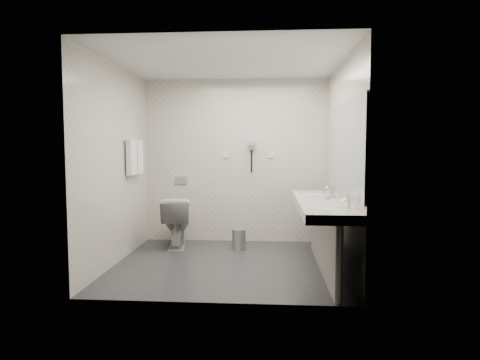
{
  "coord_description": "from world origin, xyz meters",
  "views": [
    {
      "loc": [
        0.51,
        -5.06,
        1.47
      ],
      "look_at": [
        0.15,
        0.15,
        1.05
      ],
      "focal_mm": 30.9,
      "sensor_mm": 36.0,
      "label": 1
    }
  ],
  "objects": [
    {
      "name": "basin_far",
      "position": [
        1.12,
        0.45,
        0.83
      ],
      "size": [
        0.4,
        0.31,
        0.05
      ],
      "primitive_type": "ellipsoid",
      "color": "silver",
      "rests_on": "vanity_counter"
    },
    {
      "name": "wall_back",
      "position": [
        0.0,
        1.3,
        1.25
      ],
      "size": [
        2.8,
        0.0,
        2.8
      ],
      "primitive_type": "plane",
      "rotation": [
        1.57,
        0.0,
        0.0
      ],
      "color": "beige",
      "rests_on": "floor"
    },
    {
      "name": "toilet",
      "position": [
        -0.84,
        0.85,
        0.37
      ],
      "size": [
        0.51,
        0.78,
        0.74
      ],
      "primitive_type": "imported",
      "rotation": [
        0.0,
        0.0,
        3.29
      ],
      "color": "silver",
      "rests_on": "floor"
    },
    {
      "name": "faucet_near",
      "position": [
        1.32,
        -0.85,
        0.92
      ],
      "size": [
        0.04,
        0.04,
        0.15
      ],
      "primitive_type": "cylinder",
      "color": "silver",
      "rests_on": "vanity_counter"
    },
    {
      "name": "soap_bottle_a",
      "position": [
        1.18,
        -0.2,
        0.9
      ],
      "size": [
        0.06,
        0.06,
        0.1
      ],
      "primitive_type": "imported",
      "rotation": [
        0.0,
        0.0,
        0.51
      ],
      "color": "white",
      "rests_on": "vanity_counter"
    },
    {
      "name": "towel_far",
      "position": [
        -1.34,
        0.69,
        1.33
      ],
      "size": [
        0.07,
        0.24,
        0.48
      ],
      "primitive_type": "cube",
      "color": "white",
      "rests_on": "towel_rail"
    },
    {
      "name": "switch_plate_b",
      "position": [
        0.55,
        1.29,
        1.35
      ],
      "size": [
        0.09,
        0.02,
        0.09
      ],
      "primitive_type": "cube",
      "color": "silver",
      "rests_on": "wall_back"
    },
    {
      "name": "vanity_post_far",
      "position": [
        1.18,
        0.84,
        0.38
      ],
      "size": [
        0.06,
        0.06,
        0.75
      ],
      "primitive_type": "cylinder",
      "color": "silver",
      "rests_on": "floor"
    },
    {
      "name": "basin_near",
      "position": [
        1.12,
        -0.85,
        0.83
      ],
      "size": [
        0.4,
        0.31,
        0.05
      ],
      "primitive_type": "ellipsoid",
      "color": "silver",
      "rests_on": "vanity_counter"
    },
    {
      "name": "glass_right",
      "position": [
        1.32,
        0.11,
        0.91
      ],
      "size": [
        0.07,
        0.07,
        0.12
      ],
      "primitive_type": "cylinder",
      "rotation": [
        0.0,
        0.0,
        -0.2
      ],
      "color": "silver",
      "rests_on": "vanity_counter"
    },
    {
      "name": "dryer_cord",
      "position": [
        0.25,
        1.26,
        1.25
      ],
      "size": [
        0.02,
        0.02,
        0.35
      ],
      "primitive_type": "cylinder",
      "color": "black",
      "rests_on": "dryer_cradle"
    },
    {
      "name": "floor",
      "position": [
        0.0,
        0.0,
        0.0
      ],
      "size": [
        2.8,
        2.8,
        0.0
      ],
      "primitive_type": "plane",
      "color": "#26262B",
      "rests_on": "ground"
    },
    {
      "name": "mirror",
      "position": [
        1.39,
        -0.2,
        1.45
      ],
      "size": [
        0.02,
        2.2,
        1.05
      ],
      "primitive_type": "cube",
      "color": "#B2BCC6",
      "rests_on": "wall_right"
    },
    {
      "name": "bin_lid",
      "position": [
        0.09,
        0.76,
        0.29
      ],
      "size": [
        0.2,
        0.2,
        0.02
      ],
      "primitive_type": "cylinder",
      "color": "#B2B5BA",
      "rests_on": "pedal_bin"
    },
    {
      "name": "dryer_cradle",
      "position": [
        0.25,
        1.27,
        1.5
      ],
      "size": [
        0.1,
        0.04,
        0.14
      ],
      "primitive_type": "cube",
      "color": "#95969A",
      "rests_on": "wall_back"
    },
    {
      "name": "switch_plate_a",
      "position": [
        -0.15,
        1.29,
        1.35
      ],
      "size": [
        0.09,
        0.02,
        0.09
      ],
      "primitive_type": "cube",
      "color": "silver",
      "rests_on": "wall_back"
    },
    {
      "name": "flush_plate",
      "position": [
        -0.85,
        1.29,
        0.95
      ],
      "size": [
        0.18,
        0.02,
        0.12
      ],
      "primitive_type": "cube",
      "color": "#B2B5BA",
      "rests_on": "wall_back"
    },
    {
      "name": "wall_left",
      "position": [
        -1.4,
        0.0,
        1.25
      ],
      "size": [
        0.0,
        2.6,
        2.6
      ],
      "primitive_type": "plane",
      "rotation": [
        1.57,
        0.0,
        1.57
      ],
      "color": "beige",
      "rests_on": "floor"
    },
    {
      "name": "towel_rail",
      "position": [
        -1.35,
        0.55,
        1.55
      ],
      "size": [
        0.02,
        0.62,
        0.02
      ],
      "primitive_type": "cylinder",
      "rotation": [
        1.57,
        0.0,
        0.0
      ],
      "color": "silver",
      "rests_on": "wall_left"
    },
    {
      "name": "towel_near",
      "position": [
        -1.34,
        0.41,
        1.33
      ],
      "size": [
        0.07,
        0.24,
        0.48
      ],
      "primitive_type": "cube",
      "color": "white",
      "rests_on": "towel_rail"
    },
    {
      "name": "dryer_barrel",
      "position": [
        0.25,
        1.2,
        1.53
      ],
      "size": [
        0.08,
        0.14,
        0.08
      ],
      "primitive_type": "cylinder",
      "rotation": [
        1.57,
        0.0,
        0.0
      ],
      "color": "#95969A",
      "rests_on": "dryer_cradle"
    },
    {
      "name": "soap_bottle_b",
      "position": [
        1.22,
        -0.08,
        0.9
      ],
      "size": [
        0.1,
        0.1,
        0.09
      ],
      "primitive_type": "imported",
      "rotation": [
        0.0,
        0.0,
        -0.78
      ],
      "color": "white",
      "rests_on": "vanity_counter"
    },
    {
      "name": "wall_front",
      "position": [
        0.0,
        -1.3,
        1.25
      ],
      "size": [
        2.8,
        0.0,
        2.8
      ],
      "primitive_type": "plane",
      "rotation": [
        -1.57,
        0.0,
        0.0
      ],
      "color": "beige",
      "rests_on": "floor"
    },
    {
      "name": "vanity_post_near",
      "position": [
        1.18,
        -1.24,
        0.38
      ],
      "size": [
        0.06,
        0.06,
        0.75
      ],
      "primitive_type": "cylinder",
      "color": "silver",
      "rests_on": "floor"
    },
    {
      "name": "wall_right",
      "position": [
        1.4,
        0.0,
        1.25
      ],
      "size": [
        0.0,
        2.6,
        2.6
      ],
      "primitive_type": "plane",
      "rotation": [
        1.57,
        0.0,
        -1.57
      ],
      "color": "beige",
      "rests_on": "floor"
    },
    {
      "name": "vanity_panel",
      "position": [
        1.15,
        -0.2,
        0.38
      ],
      "size": [
        0.03,
        2.15,
        0.75
      ],
      "primitive_type": "cube",
      "color": "gray",
      "rests_on": "floor"
    },
    {
      "name": "faucet_far",
      "position": [
        1.32,
        0.45,
        0.92
      ],
      "size": [
        0.04,
        0.04,
        0.15
      ],
      "primitive_type": "cylinder",
      "color": "silver",
      "rests_on": "vanity_counter"
    },
    {
      "name": "ceiling",
      "position": [
        0.0,
        0.0,
        2.5
      ],
      "size": [
        2.8,
        2.8,
        0.0
      ],
      "primitive_type": "plane",
      "rotation": [
        3.14,
        0.0,
        0.0
      ],
      "color": "silver",
      "rests_on": "wall_back"
    },
    {
      "name": "glass_left",
      "position": [
        1.22,
        0.1,
        0.91
      ],
      "size": [
        0.08,
        0.08,
        0.11
      ],
      "primitive_type": "cylinder",
      "rotation": [
        0.0,
        0.0,
        -0.4
      ],
      "color": "silver",
      "rests_on": "vanity_counter"
    },
    {
      "name": "pedal_bin",
      "position": [
        0.09,
        0.76,
        0.14
      ],
      "size": [
        0.25,
        0.25,
        0.28
      ],
      "primitive_type": "cylinder",
      "rotation": [
        0.0,
        0.0,
        0.28
      ],
      "color": "#B2B5BA",
      "rests_on": "floor"
    },
    {
      "name": "vanity_counter",
      "position": [
        1.12,
        -0.2,
        0.8
      ],
      "size": [
        0.55,
        2.2,
        0.1
      ],
      "primitive_type": "cube",
      "color": "silver",
      "rests_on": "floor"
    }
  ]
}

